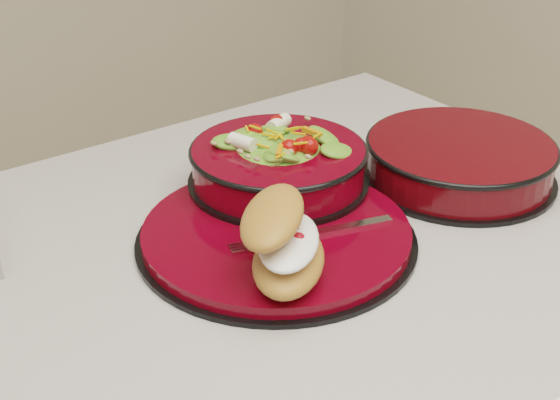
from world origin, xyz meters
TOP-DOWN VIEW (x-y plane):
  - dinner_plate at (0.15, 0.00)m, footprint 0.32×0.32m
  - salad_bowl at (0.22, 0.09)m, footprint 0.23×0.23m
  - croissant at (0.10, -0.08)m, footprint 0.14×0.16m
  - fork at (0.18, -0.04)m, footprint 0.17×0.07m
  - extra_bowl at (0.44, -0.01)m, footprint 0.26×0.26m

SIDE VIEW (x-z plane):
  - dinner_plate at x=0.15m, z-range 0.90..0.92m
  - fork at x=0.18m, z-range 0.92..0.92m
  - extra_bowl at x=0.44m, z-range 0.90..0.96m
  - salad_bowl at x=0.22m, z-range 0.91..1.00m
  - croissant at x=0.10m, z-range 0.92..1.00m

